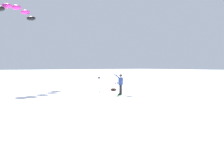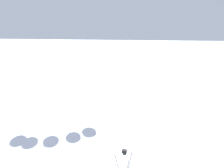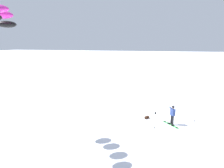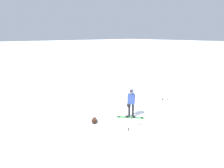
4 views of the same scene
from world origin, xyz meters
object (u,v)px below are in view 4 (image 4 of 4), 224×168
object	(u,v)px
snowboarder	(131,100)
ski_poles	(165,105)
gear_bag_large	(94,120)
camera_tripod	(129,112)
snowboard	(130,117)

from	to	relation	value
snowboarder	ski_poles	size ratio (longest dim) A/B	1.42
ski_poles	gear_bag_large	bearing A→B (deg)	-31.39
snowboarder	camera_tripod	bearing A→B (deg)	40.79
snowboard	ski_poles	xyz separation A→B (m)	(-1.50, 1.38, 0.81)
snowboarder	snowboard	world-z (taller)	snowboarder
gear_bag_large	ski_poles	world-z (taller)	ski_poles
camera_tripod	gear_bag_large	bearing A→B (deg)	-69.42
snowboarder	ski_poles	xyz separation A→B (m)	(-1.41, 1.43, -0.26)
camera_tripod	snowboarder	bearing A→B (deg)	-139.21
snowboarder	gear_bag_large	distance (m)	2.53
gear_bag_large	snowboarder	bearing A→B (deg)	160.69
ski_poles	snowboard	bearing A→B (deg)	-42.53
snowboard	camera_tripod	distance (m)	2.08
camera_tripod	snowboard	bearing A→B (deg)	-138.59
snowboarder	gear_bag_large	world-z (taller)	snowboarder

